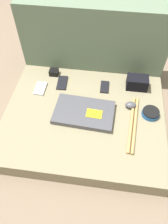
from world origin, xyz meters
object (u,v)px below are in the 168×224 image
phone_silver (62,83)px  phone_black (40,88)px  laptop (84,112)px  computer_mouse (131,105)px  speaker_puck (151,113)px  camera_pouch (137,83)px  phone_small (105,87)px  charger_brick (54,72)px

phone_silver → phone_black: bearing=-153.9°
laptop → computer_mouse: (0.27, 0.09, 0.00)m
computer_mouse → speaker_puck: size_ratio=0.67×
phone_silver → phone_black: phone_black is taller
camera_pouch → phone_silver: bearing=-176.4°
phone_small → speaker_puck: bearing=-34.0°
computer_mouse → phone_black: 0.58m
computer_mouse → camera_pouch: 0.18m
computer_mouse → laptop: bearing=-164.1°
laptop → phone_black: laptop is taller
phone_silver → charger_brick: bearing=129.3°
phone_small → phone_silver: bearing=179.1°
computer_mouse → phone_black: computer_mouse is taller
phone_silver → charger_brick: (-0.07, 0.08, 0.01)m
phone_black → camera_pouch: (0.61, 0.10, 0.04)m
laptop → camera_pouch: size_ratio=2.68×
computer_mouse → phone_small: computer_mouse is taller
phone_silver → phone_small: bearing=-3.5°
phone_silver → charger_brick: size_ratio=2.17×
phone_black → phone_small: phone_black is taller
phone_black → camera_pouch: 0.62m
laptop → phone_small: (0.10, 0.23, -0.01)m
phone_black → charger_brick: charger_brick is taller
computer_mouse → charger_brick: (-0.52, 0.22, -0.00)m
phone_black → laptop: bearing=-27.3°
speaker_puck → phone_black: 0.70m
laptop → phone_black: (-0.31, 0.16, -0.01)m
computer_mouse → phone_small: bearing=136.6°
speaker_puck → phone_small: (-0.28, 0.19, -0.01)m
phone_black → speaker_puck: bearing=-8.9°
phone_silver → computer_mouse: bearing=-21.1°
charger_brick → phone_silver: bearing=-47.5°
camera_pouch → laptop: bearing=-138.9°
phone_small → camera_pouch: (0.20, 0.03, 0.04)m
phone_black → camera_pouch: size_ratio=0.84×
phone_silver → phone_small: (0.28, -0.00, 0.00)m
camera_pouch → charger_brick: size_ratio=2.24×
camera_pouch → phone_black: bearing=-170.5°
speaker_puck → phone_small: 0.34m
computer_mouse → phone_silver: (-0.45, 0.14, -0.01)m
phone_small → charger_brick: size_ratio=1.76×
speaker_puck → charger_brick: charger_brick is taller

